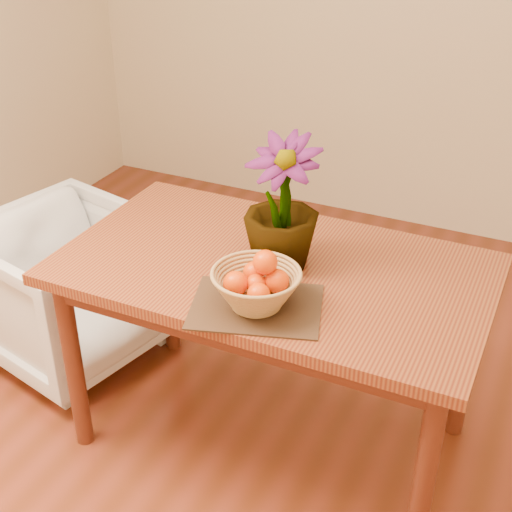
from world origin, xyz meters
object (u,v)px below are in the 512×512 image
at_px(wicker_basket, 256,290).
at_px(armchair, 68,282).
at_px(table, 273,287).
at_px(potted_plant, 282,203).

relative_size(wicker_basket, armchair, 0.38).
xyz_separation_m(table, potted_plant, (0.02, 0.02, 0.30)).
distance_m(table, potted_plant, 0.31).
distance_m(wicker_basket, potted_plant, 0.31).
height_order(potted_plant, armchair, potted_plant).
bearing_deg(potted_plant, table, -129.92).
height_order(table, wicker_basket, wicker_basket).
bearing_deg(armchair, potted_plant, -82.31).
bearing_deg(armchair, wicker_basket, -96.06).
bearing_deg(armchair, table, -83.44).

